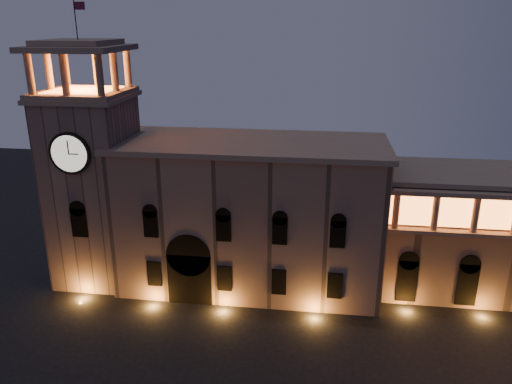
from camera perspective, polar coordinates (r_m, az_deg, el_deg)
government_building at (r=58.50m, az=-0.74°, el=-2.61°), size 30.80×12.80×17.60m
clock_tower at (r=61.70m, az=-18.08°, el=1.25°), size 9.80×9.80×32.40m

